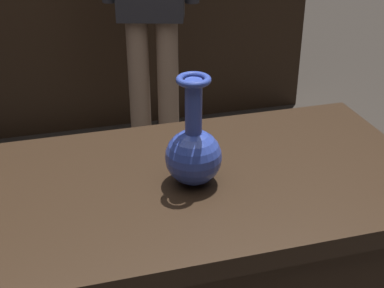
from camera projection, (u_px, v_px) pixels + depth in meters
back_display_shelf at (97, 41)px, 3.37m from camera, size 2.60×0.40×0.99m
vase_centerpiece at (193, 151)px, 1.29m from camera, size 0.14×0.14×0.28m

